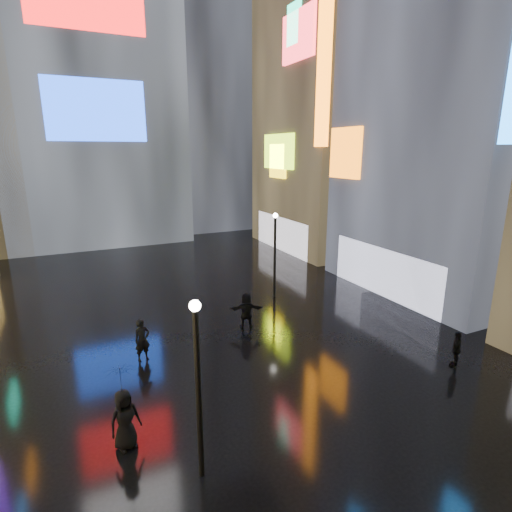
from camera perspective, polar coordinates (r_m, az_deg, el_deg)
ground at (r=23.37m, az=-8.52°, el=-7.32°), size 140.00×140.00×0.00m
building_right_mid at (r=29.02m, az=28.00°, el=25.68°), size 10.28×13.70×30.00m
building_right_far at (r=38.23m, az=10.94°, el=22.46°), size 10.28×12.00×28.00m
tower_main at (r=46.51m, az=-23.82°, el=29.01°), size 16.00×14.20×42.00m
tower_flank_right at (r=49.85m, az=-8.17°, el=24.25°), size 12.00×12.00×34.00m
lamp_near at (r=10.98m, az=-8.28°, el=-17.30°), size 0.30×0.30×5.20m
lamp_far at (r=24.01m, az=2.72°, el=0.84°), size 0.30×0.30×5.20m
pedestrian_3 at (r=18.95m, az=26.73°, el=-11.78°), size 0.98×0.71×1.54m
pedestrian_4 at (r=13.49m, az=-18.22°, el=-21.31°), size 1.07×0.85×1.92m
pedestrian_5 at (r=20.37m, az=-1.39°, el=-7.78°), size 1.78×1.08×1.83m
pedestrian_6 at (r=18.04m, az=-15.94°, el=-11.48°), size 0.76×0.59×1.86m
umbrella_2 at (r=12.75m, az=-18.73°, el=-16.32°), size 1.21×1.22×0.81m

